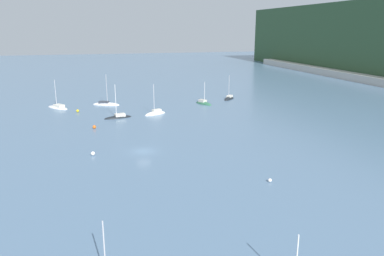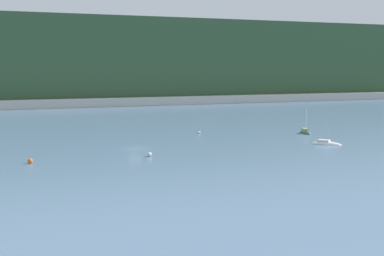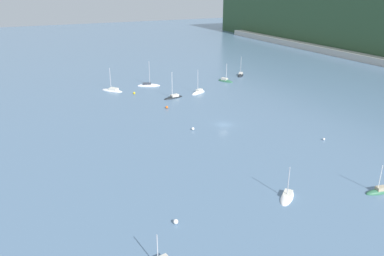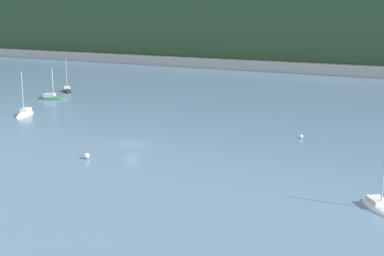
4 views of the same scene
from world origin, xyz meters
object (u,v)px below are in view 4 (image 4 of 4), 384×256
(sailboat_0, at_px, (67,91))
(sailboat_6, at_px, (379,207))
(sailboat_5, at_px, (25,115))
(mooring_buoy_4, at_px, (87,156))
(sailboat_2, at_px, (52,99))
(mooring_buoy_0, at_px, (301,136))

(sailboat_0, distance_m, sailboat_6, 97.17)
(sailboat_0, bearing_deg, sailboat_5, -18.01)
(sailboat_6, distance_m, mooring_buoy_4, 38.03)
(sailboat_5, height_order, mooring_buoy_4, sailboat_5)
(sailboat_0, relative_size, mooring_buoy_4, 11.64)
(sailboat_2, height_order, mooring_buoy_0, sailboat_2)
(sailboat_2, relative_size, sailboat_6, 1.13)
(mooring_buoy_0, bearing_deg, mooring_buoy_4, -127.88)
(sailboat_6, height_order, mooring_buoy_4, sailboat_6)
(sailboat_0, height_order, sailboat_5, sailboat_5)
(sailboat_6, bearing_deg, sailboat_0, -156.89)
(sailboat_6, relative_size, mooring_buoy_0, 11.75)
(sailboat_5, bearing_deg, sailboat_0, -173.27)
(mooring_buoy_0, bearing_deg, sailboat_6, -56.06)
(mooring_buoy_4, bearing_deg, sailboat_0, 136.11)
(sailboat_5, relative_size, mooring_buoy_0, 15.72)
(sailboat_0, xyz_separation_m, sailboat_2, (5.69, -10.88, 0.02))
(sailboat_2, bearing_deg, mooring_buoy_4, -64.79)
(sailboat_5, distance_m, mooring_buoy_4, 36.27)
(sailboat_2, bearing_deg, sailboat_5, -83.82)
(sailboat_5, bearing_deg, mooring_buoy_0, 76.48)
(sailboat_5, xyz_separation_m, sailboat_6, (69.67, -17.00, -0.04))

